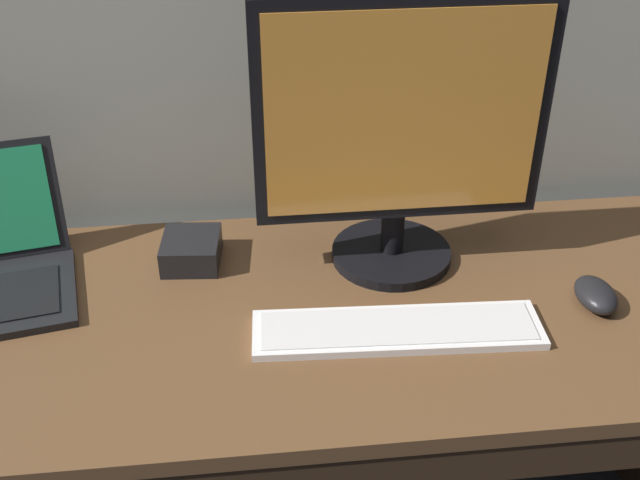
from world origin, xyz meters
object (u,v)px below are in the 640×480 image
(computer_mouse, at_px, (596,295))
(external_drive_box, at_px, (191,250))
(wired_keyboard, at_px, (397,329))
(external_monitor, at_px, (401,133))

(computer_mouse, bearing_deg, external_drive_box, 162.81)
(computer_mouse, bearing_deg, wired_keyboard, -174.21)
(external_monitor, distance_m, external_drive_box, 0.45)
(external_monitor, distance_m, computer_mouse, 0.44)
(computer_mouse, xyz_separation_m, external_drive_box, (-0.70, 0.21, 0.01))
(wired_keyboard, xyz_separation_m, external_drive_box, (-0.34, 0.25, 0.02))
(external_monitor, height_order, wired_keyboard, external_monitor)
(computer_mouse, height_order, external_drive_box, external_drive_box)
(wired_keyboard, bearing_deg, external_drive_box, 144.05)
(wired_keyboard, relative_size, external_drive_box, 4.22)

